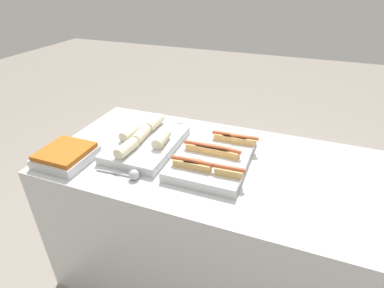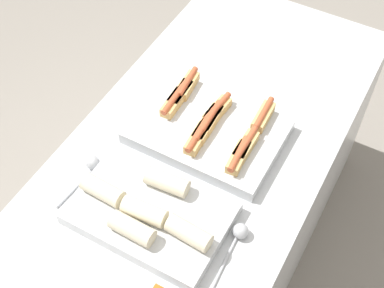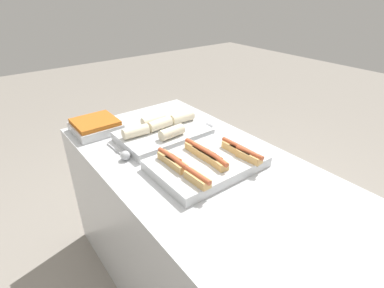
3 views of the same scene
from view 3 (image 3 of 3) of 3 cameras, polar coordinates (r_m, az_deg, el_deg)
ground_plane at (r=2.05m, az=2.17°, el=-25.28°), size 12.00×12.00×0.00m
counter at (r=1.72m, az=2.44°, el=-16.72°), size 1.73×0.86×0.87m
tray_hotdogs at (r=1.42m, az=2.89°, el=-3.36°), size 0.38×0.51×0.10m
tray_wraps at (r=1.70m, az=-5.59°, el=2.22°), size 0.33×0.49×0.11m
tray_side_front at (r=1.86m, az=-17.89°, el=3.29°), size 0.25×0.26×0.07m
serving_spoon_near at (r=1.54m, az=-12.84°, el=-2.03°), size 0.23×0.05×0.05m
serving_spoon_far at (r=1.81m, az=2.93°, el=3.45°), size 0.22×0.05×0.05m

